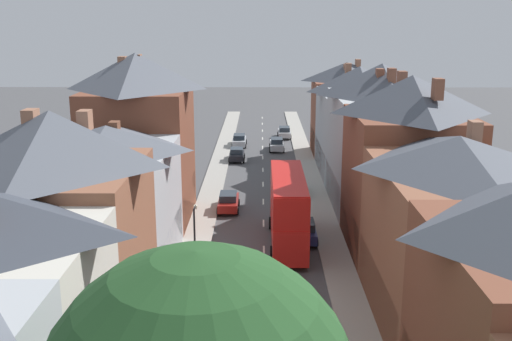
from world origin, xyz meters
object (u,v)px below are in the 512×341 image
at_px(car_mid_white, 284,132).
at_px(pedestrian_mid_left, 173,301).
at_px(car_far_grey, 277,144).
at_px(double_decker_bus_lead, 288,208).
at_px(car_parked_left_b, 304,230).
at_px(car_near_silver, 228,201).
at_px(car_parked_right_a, 237,154).
at_px(street_lamp, 195,243).
at_px(car_mid_black, 239,140).
at_px(car_parked_left_a, 295,186).
at_px(car_parked_right_b, 230,336).

height_order(car_mid_white, pedestrian_mid_left, pedestrian_mid_left).
bearing_deg(car_far_grey, pedestrian_mid_left, -99.00).
xyz_separation_m(double_decker_bus_lead, car_parked_left_b, (1.31, 0.69, -1.99)).
height_order(car_near_silver, car_parked_right_a, car_near_silver).
relative_size(car_parked_right_a, street_lamp, 0.69).
bearing_deg(car_mid_black, car_parked_right_a, -90.00).
distance_m(car_mid_white, car_far_grey, 8.46).
xyz_separation_m(car_parked_left_a, car_parked_right_a, (-6.20, 13.91, -0.01)).
relative_size(car_parked_right_a, car_mid_white, 0.92).
distance_m(car_near_silver, car_mid_white, 33.68).
relative_size(car_parked_left_a, car_parked_left_b, 1.02).
bearing_deg(car_parked_right_b, car_mid_white, 85.01).
bearing_deg(car_parked_right_a, car_near_silver, -90.00).
relative_size(car_parked_left_a, car_parked_right_a, 1.10).
height_order(car_near_silver, pedestrian_mid_left, pedestrian_mid_left).
relative_size(double_decker_bus_lead, car_far_grey, 2.42).
bearing_deg(pedestrian_mid_left, car_parked_right_b, -45.17).
distance_m(car_far_grey, pedestrian_mid_left, 44.91).
distance_m(car_parked_right_a, car_mid_black, 8.40).
bearing_deg(car_parked_left_b, double_decker_bus_lead, -152.16).
xyz_separation_m(car_near_silver, car_parked_left_b, (6.20, -7.40, 0.01)).
bearing_deg(car_near_silver, car_parked_left_a, 39.03).
height_order(car_parked_left_a, car_mid_black, car_mid_black).
height_order(double_decker_bus_lead, car_far_grey, double_decker_bus_lead).
height_order(car_near_silver, car_parked_left_a, car_near_silver).
relative_size(car_parked_right_a, car_far_grey, 0.85).
relative_size(car_mid_white, pedestrian_mid_left, 2.57).
distance_m(double_decker_bus_lead, car_far_grey, 32.91).
height_order(car_parked_right_a, car_far_grey, car_far_grey).
xyz_separation_m(car_parked_right_b, pedestrian_mid_left, (-3.43, 3.45, 0.21)).
height_order(car_parked_left_a, street_lamp, street_lamp).
relative_size(double_decker_bus_lead, car_near_silver, 2.60).
xyz_separation_m(car_mid_black, car_parked_right_b, (1.30, -50.39, 0.01)).
height_order(car_parked_left_a, car_parked_left_b, car_parked_left_b).
relative_size(double_decker_bus_lead, car_parked_left_b, 2.65).
distance_m(car_parked_right_a, pedestrian_mid_left, 38.60).
xyz_separation_m(car_parked_left_b, pedestrian_mid_left, (-8.33, -12.21, 0.21)).
bearing_deg(street_lamp, car_mid_white, 81.54).
xyz_separation_m(double_decker_bus_lead, pedestrian_mid_left, (-7.02, -11.52, -1.78)).
xyz_separation_m(car_parked_left_a, car_parked_right_b, (-4.90, -28.08, 0.02)).
bearing_deg(car_mid_white, car_mid_black, -137.03).
relative_size(car_mid_white, car_parked_right_b, 1.04).
relative_size(car_mid_black, car_parked_right_b, 1.11).
relative_size(car_near_silver, car_mid_black, 0.94).
bearing_deg(street_lamp, car_far_grey, 81.61).
bearing_deg(street_lamp, car_near_silver, 85.96).
relative_size(car_near_silver, car_far_grey, 0.93).
bearing_deg(car_near_silver, double_decker_bus_lead, -58.86).
distance_m(double_decker_bus_lead, car_parked_right_b, 15.52).
bearing_deg(street_lamp, pedestrian_mid_left, -106.37).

